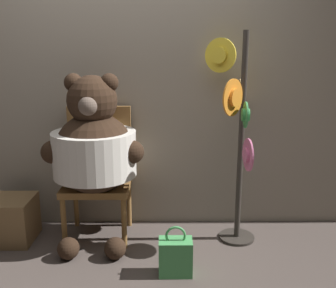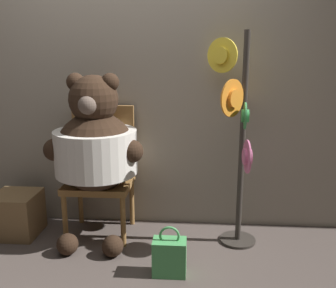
{
  "view_description": "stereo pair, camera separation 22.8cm",
  "coord_description": "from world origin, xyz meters",
  "px_view_note": "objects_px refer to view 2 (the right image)",
  "views": [
    {
      "loc": [
        0.35,
        -2.41,
        1.44
      ],
      "look_at": [
        0.37,
        0.31,
        0.78
      ],
      "focal_mm": 40.0,
      "sensor_mm": 36.0,
      "label": 1
    },
    {
      "loc": [
        0.58,
        -2.4,
        1.44
      ],
      "look_at": [
        0.37,
        0.31,
        0.78
      ],
      "focal_mm": 40.0,
      "sensor_mm": 36.0,
      "label": 2
    }
  ],
  "objects_px": {
    "chair": "(101,167)",
    "handbag_on_ground": "(169,256)",
    "teddy_bear": "(95,147)",
    "hat_display_rack": "(238,133)"
  },
  "relations": [
    {
      "from": "chair",
      "to": "handbag_on_ground",
      "type": "bearing_deg",
      "value": -46.11
    },
    {
      "from": "teddy_bear",
      "to": "hat_display_rack",
      "type": "relative_size",
      "value": 0.81
    },
    {
      "from": "chair",
      "to": "teddy_bear",
      "type": "distance_m",
      "value": 0.27
    },
    {
      "from": "hat_display_rack",
      "to": "handbag_on_ground",
      "type": "relative_size",
      "value": 4.63
    },
    {
      "from": "teddy_bear",
      "to": "handbag_on_ground",
      "type": "distance_m",
      "value": 0.98
    },
    {
      "from": "hat_display_rack",
      "to": "handbag_on_ground",
      "type": "bearing_deg",
      "value": -134.53
    },
    {
      "from": "teddy_bear",
      "to": "hat_display_rack",
      "type": "xyz_separation_m",
      "value": [
        1.06,
        0.01,
        0.12
      ]
    },
    {
      "from": "handbag_on_ground",
      "to": "hat_display_rack",
      "type": "bearing_deg",
      "value": 45.47
    },
    {
      "from": "chair",
      "to": "handbag_on_ground",
      "type": "height_order",
      "value": "chair"
    },
    {
      "from": "teddy_bear",
      "to": "handbag_on_ground",
      "type": "relative_size",
      "value": 3.77
    }
  ]
}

